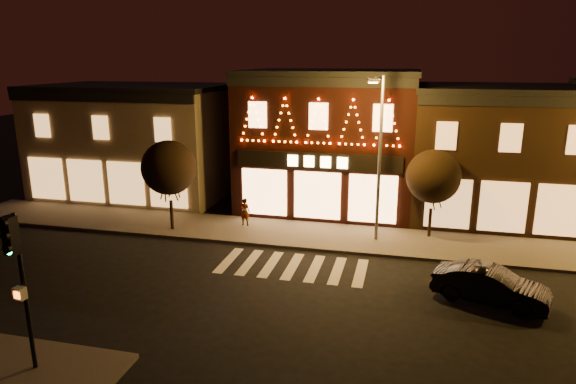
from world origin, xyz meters
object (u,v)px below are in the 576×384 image
at_px(dark_sedan, 490,286).
at_px(streetlamp_mid, 379,147).
at_px(pedestrian, 245,212).
at_px(traffic_signal_near, 17,263).

bearing_deg(dark_sedan, streetlamp_mid, 59.39).
bearing_deg(pedestrian, traffic_signal_near, 86.92).
height_order(traffic_signal_near, streetlamp_mid, streetlamp_mid).
bearing_deg(streetlamp_mid, pedestrian, 161.11).
bearing_deg(streetlamp_mid, traffic_signal_near, -136.48).
xyz_separation_m(streetlamp_mid, pedestrian, (-7.02, 0.77, -3.95)).
xyz_separation_m(streetlamp_mid, dark_sedan, (4.67, -5.35, -4.18)).
xyz_separation_m(traffic_signal_near, pedestrian, (1.88, 14.04, -2.58)).
bearing_deg(pedestrian, dark_sedan, 156.89).
bearing_deg(dark_sedan, traffic_signal_near, 138.58).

